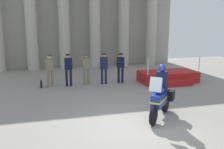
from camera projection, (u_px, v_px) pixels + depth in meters
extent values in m
plane|color=gray|center=(135.00, 126.00, 8.14)|extent=(28.65, 28.65, 0.00)
cube|color=#A49F91|center=(78.00, 18.00, 19.02)|extent=(15.29, 0.30, 7.38)
cylinder|color=#B2AD9E|center=(31.00, 24.00, 17.30)|extent=(0.81, 0.81, 6.52)
cylinder|color=#B2AD9E|center=(64.00, 24.00, 17.87)|extent=(0.81, 0.81, 6.52)
cylinder|color=#B2AD9E|center=(95.00, 24.00, 18.43)|extent=(0.81, 0.81, 6.52)
cylinder|color=#B2AD9E|center=(124.00, 24.00, 19.00)|extent=(0.81, 0.81, 6.52)
cylinder|color=#B2AD9E|center=(151.00, 24.00, 19.57)|extent=(0.81, 0.81, 6.52)
cube|color=#A51919|center=(168.00, 76.00, 14.28)|extent=(3.22, 1.56, 0.60)
cube|color=#A51919|center=(177.00, 83.00, 13.33)|extent=(1.77, 0.50, 0.30)
cylinder|color=silver|center=(148.00, 67.00, 13.08)|extent=(0.05, 0.05, 0.90)
cylinder|color=silver|center=(199.00, 64.00, 13.85)|extent=(0.05, 0.05, 0.90)
cylinder|color=#7A7056|center=(48.00, 79.00, 13.03)|extent=(0.13, 0.13, 0.89)
cylinder|color=#7A7056|center=(52.00, 78.00, 13.08)|extent=(0.13, 0.13, 0.89)
cube|color=#7A7056|center=(50.00, 65.00, 12.91)|extent=(0.39, 0.23, 0.59)
sphere|color=beige|center=(49.00, 57.00, 12.83)|extent=(0.21, 0.21, 0.21)
cylinder|color=#494334|center=(49.00, 56.00, 12.81)|extent=(0.24, 0.24, 0.06)
cylinder|color=black|center=(67.00, 78.00, 13.19)|extent=(0.13, 0.13, 0.90)
cylinder|color=black|center=(71.00, 78.00, 13.25)|extent=(0.13, 0.13, 0.90)
cube|color=black|center=(68.00, 64.00, 13.07)|extent=(0.39, 0.23, 0.59)
sphere|color=tan|center=(68.00, 56.00, 12.99)|extent=(0.21, 0.21, 0.21)
cylinder|color=black|center=(68.00, 55.00, 12.98)|extent=(0.24, 0.24, 0.06)
cylinder|color=#7A7056|center=(84.00, 77.00, 13.55)|extent=(0.13, 0.13, 0.88)
cylinder|color=#7A7056|center=(88.00, 76.00, 13.60)|extent=(0.13, 0.13, 0.88)
cube|color=#7A7056|center=(86.00, 63.00, 13.43)|extent=(0.39, 0.23, 0.57)
sphere|color=tan|center=(86.00, 56.00, 13.35)|extent=(0.21, 0.21, 0.21)
cylinder|color=#494334|center=(86.00, 55.00, 13.33)|extent=(0.24, 0.24, 0.06)
cylinder|color=#191E42|center=(102.00, 77.00, 13.69)|extent=(0.13, 0.13, 0.84)
cylinder|color=#191E42|center=(106.00, 76.00, 13.75)|extent=(0.13, 0.13, 0.84)
cube|color=#191E42|center=(104.00, 63.00, 13.57)|extent=(0.39, 0.23, 0.64)
sphere|color=tan|center=(104.00, 55.00, 13.49)|extent=(0.21, 0.21, 0.21)
cylinder|color=black|center=(104.00, 54.00, 13.47)|extent=(0.24, 0.24, 0.06)
cylinder|color=black|center=(119.00, 75.00, 13.90)|extent=(0.13, 0.13, 0.87)
cylinder|color=black|center=(122.00, 75.00, 13.95)|extent=(0.13, 0.13, 0.87)
cube|color=black|center=(121.00, 62.00, 13.78)|extent=(0.39, 0.23, 0.58)
sphere|color=tan|center=(121.00, 55.00, 13.70)|extent=(0.21, 0.21, 0.21)
cylinder|color=black|center=(121.00, 54.00, 13.68)|extent=(0.24, 0.24, 0.06)
cylinder|color=black|center=(154.00, 116.00, 8.16)|extent=(0.50, 0.54, 0.64)
cylinder|color=black|center=(165.00, 103.00, 9.43)|extent=(0.53, 0.57, 0.64)
cube|color=navy|center=(160.00, 98.00, 8.72)|extent=(1.07, 1.14, 0.44)
ellipsoid|color=navy|center=(159.00, 90.00, 8.52)|extent=(0.59, 0.60, 0.26)
cube|color=yellow|center=(160.00, 99.00, 8.72)|extent=(1.09, 1.16, 0.06)
cube|color=silver|center=(156.00, 85.00, 8.07)|extent=(0.40, 0.38, 0.47)
cube|color=black|center=(171.00, 95.00, 9.04)|extent=(0.37, 0.39, 0.36)
cube|color=black|center=(157.00, 94.00, 9.27)|extent=(0.37, 0.39, 0.36)
cube|color=black|center=(162.00, 89.00, 8.76)|extent=(0.52, 0.52, 0.14)
cube|color=black|center=(162.00, 80.00, 8.69)|extent=(0.44, 0.43, 0.56)
sphere|color=navy|center=(162.00, 68.00, 8.59)|extent=(0.26, 0.26, 0.26)
cube|color=black|center=(41.00, 84.00, 13.01)|extent=(0.10, 0.32, 0.36)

